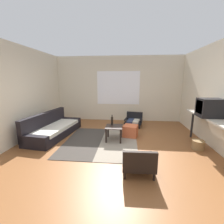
{
  "coord_description": "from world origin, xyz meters",
  "views": [
    {
      "loc": [
        0.37,
        -3.53,
        1.75
      ],
      "look_at": [
        -0.04,
        0.75,
        0.83
      ],
      "focal_mm": 24.64,
      "sensor_mm": 36.0,
      "label": 1
    }
  ],
  "objects_px": {
    "couch": "(53,129)",
    "console_shelf": "(208,120)",
    "coffee_table": "(114,129)",
    "ottoman_orange": "(130,131)",
    "glass_bottle": "(112,121)",
    "crt_television": "(211,108)",
    "armchair_by_window": "(134,120)",
    "armchair_striped_foreground": "(139,162)",
    "wicker_basket": "(198,145)",
    "clay_vase": "(200,108)"
  },
  "relations": [
    {
      "from": "crt_television",
      "to": "couch",
      "type": "bearing_deg",
      "value": 171.36
    },
    {
      "from": "armchair_striped_foreground",
      "to": "glass_bottle",
      "type": "relative_size",
      "value": 2.06
    },
    {
      "from": "armchair_by_window",
      "to": "console_shelf",
      "type": "height_order",
      "value": "console_shelf"
    },
    {
      "from": "coffee_table",
      "to": "glass_bottle",
      "type": "height_order",
      "value": "glass_bottle"
    },
    {
      "from": "ottoman_orange",
      "to": "crt_television",
      "type": "relative_size",
      "value": 0.75
    },
    {
      "from": "couch",
      "to": "armchair_by_window",
      "type": "bearing_deg",
      "value": 27.31
    },
    {
      "from": "coffee_table",
      "to": "clay_vase",
      "type": "bearing_deg",
      "value": 2.68
    },
    {
      "from": "ottoman_orange",
      "to": "console_shelf",
      "type": "relative_size",
      "value": 0.23
    },
    {
      "from": "armchair_by_window",
      "to": "glass_bottle",
      "type": "distance_m",
      "value": 1.58
    },
    {
      "from": "ottoman_orange",
      "to": "coffee_table",
      "type": "bearing_deg",
      "value": -143.44
    },
    {
      "from": "couch",
      "to": "console_shelf",
      "type": "relative_size",
      "value": 1.17
    },
    {
      "from": "coffee_table",
      "to": "glass_bottle",
      "type": "distance_m",
      "value": 0.28
    },
    {
      "from": "crt_television",
      "to": "glass_bottle",
      "type": "relative_size",
      "value": 1.87
    },
    {
      "from": "coffee_table",
      "to": "crt_television",
      "type": "distance_m",
      "value": 2.5
    },
    {
      "from": "console_shelf",
      "to": "wicker_basket",
      "type": "xyz_separation_m",
      "value": [
        -0.16,
        0.02,
        -0.66
      ]
    },
    {
      "from": "coffee_table",
      "to": "armchair_striped_foreground",
      "type": "bearing_deg",
      "value": -69.54
    },
    {
      "from": "coffee_table",
      "to": "wicker_basket",
      "type": "distance_m",
      "value": 2.23
    },
    {
      "from": "armchair_by_window",
      "to": "ottoman_orange",
      "type": "xyz_separation_m",
      "value": [
        -0.15,
        -1.17,
        -0.05
      ]
    },
    {
      "from": "console_shelf",
      "to": "crt_television",
      "type": "distance_m",
      "value": 0.32
    },
    {
      "from": "armchair_striped_foreground",
      "to": "wicker_basket",
      "type": "bearing_deg",
      "value": 37.36
    },
    {
      "from": "coffee_table",
      "to": "crt_television",
      "type": "height_order",
      "value": "crt_television"
    },
    {
      "from": "wicker_basket",
      "to": "console_shelf",
      "type": "bearing_deg",
      "value": -7.09
    },
    {
      "from": "couch",
      "to": "ottoman_orange",
      "type": "distance_m",
      "value": 2.44
    },
    {
      "from": "couch",
      "to": "armchair_striped_foreground",
      "type": "height_order",
      "value": "couch"
    },
    {
      "from": "armchair_by_window",
      "to": "armchair_striped_foreground",
      "type": "bearing_deg",
      "value": -90.68
    },
    {
      "from": "armchair_striped_foreground",
      "to": "glass_bottle",
      "type": "xyz_separation_m",
      "value": [
        -0.67,
        1.75,
        0.31
      ]
    },
    {
      "from": "ottoman_orange",
      "to": "wicker_basket",
      "type": "height_order",
      "value": "ottoman_orange"
    },
    {
      "from": "armchair_by_window",
      "to": "console_shelf",
      "type": "bearing_deg",
      "value": -48.43
    },
    {
      "from": "armchair_by_window",
      "to": "wicker_basket",
      "type": "distance_m",
      "value": 2.47
    },
    {
      "from": "crt_television",
      "to": "wicker_basket",
      "type": "bearing_deg",
      "value": 155.16
    },
    {
      "from": "couch",
      "to": "wicker_basket",
      "type": "xyz_separation_m",
      "value": [
        4.13,
        -0.58,
        -0.1
      ]
    },
    {
      "from": "crt_television",
      "to": "wicker_basket",
      "type": "relative_size",
      "value": 1.86
    },
    {
      "from": "couch",
      "to": "glass_bottle",
      "type": "xyz_separation_m",
      "value": [
        1.87,
        -0.04,
        0.33
      ]
    },
    {
      "from": "armchair_striped_foreground",
      "to": "clay_vase",
      "type": "distance_m",
      "value": 2.55
    },
    {
      "from": "armchair_striped_foreground",
      "to": "console_shelf",
      "type": "bearing_deg",
      "value": 34.32
    },
    {
      "from": "armchair_by_window",
      "to": "ottoman_orange",
      "type": "height_order",
      "value": "armchair_by_window"
    },
    {
      "from": "console_shelf",
      "to": "armchair_striped_foreground",
      "type": "bearing_deg",
      "value": -145.68
    },
    {
      "from": "glass_bottle",
      "to": "coffee_table",
      "type": "bearing_deg",
      "value": -65.23
    },
    {
      "from": "couch",
      "to": "coffee_table",
      "type": "distance_m",
      "value": 1.96
    },
    {
      "from": "coffee_table",
      "to": "clay_vase",
      "type": "height_order",
      "value": "clay_vase"
    },
    {
      "from": "armchair_by_window",
      "to": "armchair_striped_foreground",
      "type": "height_order",
      "value": "armchair_striped_foreground"
    },
    {
      "from": "coffee_table",
      "to": "ottoman_orange",
      "type": "bearing_deg",
      "value": 36.56
    },
    {
      "from": "armchair_by_window",
      "to": "crt_television",
      "type": "height_order",
      "value": "crt_television"
    },
    {
      "from": "couch",
      "to": "crt_television",
      "type": "relative_size",
      "value": 3.9
    },
    {
      "from": "ottoman_orange",
      "to": "crt_television",
      "type": "height_order",
      "value": "crt_television"
    },
    {
      "from": "armchair_by_window",
      "to": "glass_bottle",
      "type": "bearing_deg",
      "value": -117.18
    },
    {
      "from": "ottoman_orange",
      "to": "crt_television",
      "type": "bearing_deg",
      "value": -23.58
    },
    {
      "from": "coffee_table",
      "to": "ottoman_orange",
      "type": "height_order",
      "value": "coffee_table"
    },
    {
      "from": "armchair_by_window",
      "to": "crt_television",
      "type": "distance_m",
      "value": 2.76
    },
    {
      "from": "armchair_by_window",
      "to": "crt_television",
      "type": "xyz_separation_m",
      "value": [
        1.71,
        -1.98,
        0.86
      ]
    }
  ]
}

